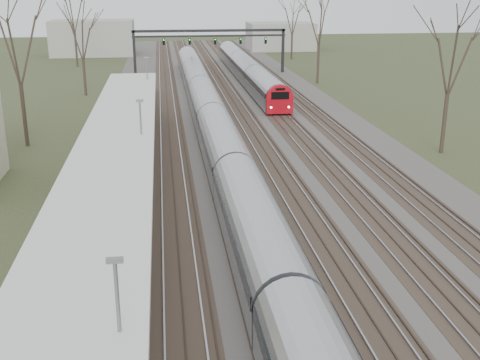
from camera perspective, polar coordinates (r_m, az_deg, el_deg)
The scene contains 8 objects.
track_bed at distance 55.65m, azimuth -0.30°, elevation 5.70°, with size 24.00×160.00×0.22m.
platform at distance 38.31m, azimuth -10.95°, elevation 0.21°, with size 3.50×69.00×1.00m, color #9E9B93.
canopy at distance 33.03m, azimuth -11.71°, elevation 3.47°, with size 4.10×50.00×3.11m.
signal_gantry at distance 84.48m, azimuth -2.88°, elevation 13.29°, with size 21.00×0.59×6.08m.
tree_west_far at distance 48.26m, azimuth -20.49°, elevation 12.22°, with size 5.50×5.50×11.33m.
tree_east_far at distance 45.99m, azimuth 19.43°, elevation 11.17°, with size 5.00×5.00×10.30m.
train_near at distance 48.45m, azimuth -2.56°, elevation 5.51°, with size 2.62×90.21×3.05m.
train_far at distance 78.89m, azimuth 0.65°, elevation 10.46°, with size 2.62×45.21×3.05m.
Camera 1 is at (-6.44, 1.09, 12.12)m, focal length 45.00 mm.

